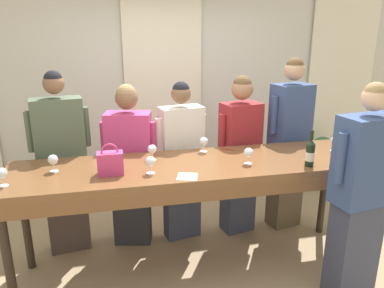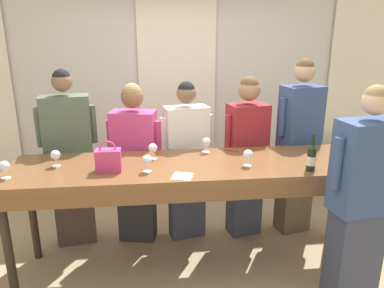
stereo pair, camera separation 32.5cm
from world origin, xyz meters
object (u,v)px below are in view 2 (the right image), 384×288
(wine_bottle, at_px, (311,157))
(host_pouring, at_px, (360,205))
(wine_glass_center_left, at_px, (4,166))
(wine_glass_center_right, at_px, (147,160))
(wine_glass_back_left, at_px, (343,146))
(guest_olive_jacket, at_px, (70,159))
(wine_glass_front_right, at_px, (357,155))
(handbag, at_px, (108,160))
(tasting_bar, at_px, (193,174))
(wine_glass_center_mid, at_px, (55,155))
(guest_cream_sweater, at_px, (187,161))
(guest_navy_coat, at_px, (298,147))
(guest_striped_shirt, at_px, (246,156))
(potted_plant, at_px, (340,165))
(wine_glass_front_left, at_px, (248,155))
(wine_glass_front_mid, at_px, (206,142))
(wine_glass_back_mid, at_px, (153,148))
(guest_pink_top, at_px, (135,163))

(wine_bottle, xyz_separation_m, host_pouring, (0.23, -0.39, -0.25))
(wine_glass_center_left, bearing_deg, wine_glass_center_right, 0.91)
(wine_glass_back_left, bearing_deg, guest_olive_jacket, 168.05)
(wine_glass_front_right, bearing_deg, handbag, 176.68)
(tasting_bar, xyz_separation_m, wine_glass_center_right, (-0.39, -0.13, 0.19))
(wine_bottle, relative_size, wine_glass_back_left, 2.18)
(wine_glass_back_left, bearing_deg, wine_glass_center_mid, 179.63)
(guest_cream_sweater, xyz_separation_m, guest_navy_coat, (1.17, -0.00, 0.11))
(guest_striped_shirt, xyz_separation_m, host_pouring, (0.55, -1.24, 0.02))
(wine_glass_front_right, height_order, potted_plant, wine_glass_front_right)
(tasting_bar, bearing_deg, guest_olive_jacket, 152.61)
(wine_bottle, distance_m, guest_cream_sweater, 1.30)
(handbag, relative_size, wine_glass_back_left, 1.80)
(wine_glass_front_left, bearing_deg, wine_glass_front_mid, 126.78)
(guest_cream_sweater, bearing_deg, guest_navy_coat, -0.00)
(wine_glass_center_right, bearing_deg, wine_glass_front_mid, 38.43)
(wine_glass_back_mid, bearing_deg, host_pouring, -28.37)
(tasting_bar, distance_m, wine_glass_front_mid, 0.39)
(guest_striped_shirt, bearing_deg, wine_glass_center_mid, -163.74)
(wine_glass_front_mid, height_order, wine_glass_center_right, same)
(wine_bottle, distance_m, guest_olive_jacket, 2.27)
(wine_glass_back_mid, distance_m, potted_plant, 2.88)
(handbag, bearing_deg, guest_olive_jacket, 123.96)
(wine_glass_back_mid, distance_m, host_pouring, 1.73)
(wine_glass_front_mid, distance_m, wine_glass_back_left, 1.24)
(wine_glass_back_left, bearing_deg, wine_glass_center_right, -173.75)
(wine_bottle, xyz_separation_m, wine_glass_back_left, (0.43, 0.31, -0.02))
(wine_glass_center_mid, relative_size, guest_olive_jacket, 0.08)
(wine_glass_front_left, relative_size, wine_glass_front_mid, 1.00)
(wine_glass_back_mid, height_order, potted_plant, wine_glass_back_mid)
(guest_navy_coat, relative_size, potted_plant, 2.56)
(wine_glass_back_left, bearing_deg, guest_pink_top, 164.22)
(wine_glass_front_left, height_order, host_pouring, host_pouring)
(guest_olive_jacket, bearing_deg, host_pouring, -27.99)
(wine_glass_back_left, bearing_deg, handbag, -176.10)
(wine_bottle, relative_size, guest_striped_shirt, 0.18)
(wine_bottle, height_order, handbag, wine_bottle)
(wine_bottle, xyz_separation_m, wine_glass_front_left, (-0.49, 0.16, -0.02))
(wine_glass_front_mid, height_order, wine_glass_center_mid, same)
(wine_glass_center_right, distance_m, host_pouring, 1.66)
(wine_bottle, relative_size, handbag, 1.21)
(guest_navy_coat, xyz_separation_m, potted_plant, (0.96, 0.85, -0.57))
(host_pouring, bearing_deg, handbag, 163.32)
(wine_glass_front_left, height_order, wine_glass_center_left, same)
(handbag, distance_m, guest_navy_coat, 2.00)
(wine_bottle, bearing_deg, guest_cream_sweater, 137.89)
(wine_glass_back_left, bearing_deg, wine_bottle, -144.21)
(wine_glass_back_mid, bearing_deg, guest_cream_sweater, 50.82)
(guest_striped_shirt, bearing_deg, tasting_bar, -136.09)
(wine_bottle, relative_size, wine_glass_front_mid, 2.18)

